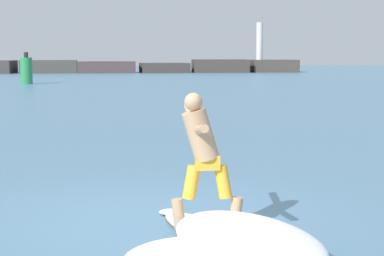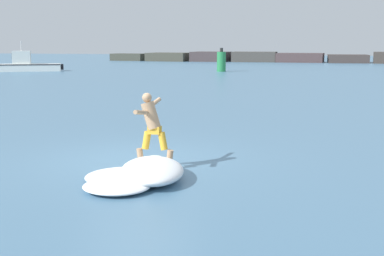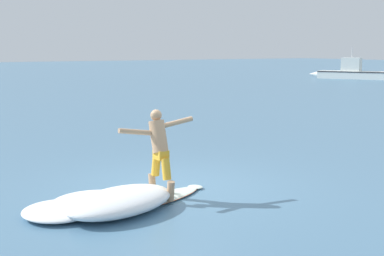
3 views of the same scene
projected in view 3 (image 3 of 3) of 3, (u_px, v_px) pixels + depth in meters
The scene contains 7 objects.
ground_plane at pixel (175, 186), 10.48m from camera, with size 200.00×200.00×0.00m, color teal.
surfboard at pixel (163, 198), 9.56m from camera, with size 1.20×2.13×0.20m.
surfer at pixel (159, 146), 9.45m from camera, with size 0.83×1.48×1.55m.
fishing_boat_near_jetty at pixel (352, 72), 47.33m from camera, with size 6.97×4.46×2.77m.
wave_foam_at_tail at pixel (121, 201), 8.81m from camera, with size 1.87×2.39×0.37m.
wave_foam_at_nose at pixel (59, 211), 8.63m from camera, with size 1.40×1.35×0.17m.
wave_foam_beside at pixel (96, 202), 9.10m from camera, with size 1.55×1.51×0.17m.
Camera 3 is at (8.81, -5.16, 2.68)m, focal length 50.00 mm.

